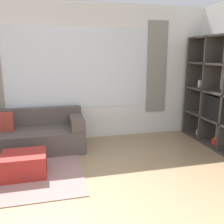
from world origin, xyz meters
name	(u,v)px	position (x,y,z in m)	size (l,w,h in m)	color
wall_back	(79,73)	(0.00, 2.96, 1.36)	(6.58, 0.11, 2.70)	white
couch_main	(23,136)	(-1.11, 2.49, 0.28)	(2.18, 0.85, 0.74)	#564C47
ottoman	(24,165)	(-1.00, 1.48, 0.17)	(0.63, 0.52, 0.34)	#A82823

